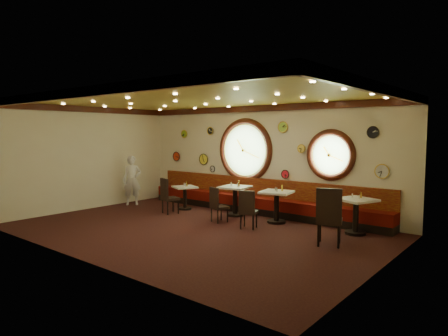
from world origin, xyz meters
TOP-DOWN VIEW (x-y plane):
  - floor at (0.00, 0.00)m, footprint 9.00×6.00m
  - ceiling at (0.00, 0.00)m, footprint 9.00×6.00m
  - wall_back at (0.00, 3.00)m, footprint 9.00×0.02m
  - wall_front at (0.00, -3.00)m, footprint 9.00×0.02m
  - wall_left at (-4.50, 0.00)m, footprint 0.02×6.00m
  - wall_right at (4.50, 0.00)m, footprint 0.02×6.00m
  - molding_back at (0.00, 2.95)m, footprint 9.00×0.10m
  - molding_front at (0.00, -2.95)m, footprint 9.00×0.10m
  - molding_left at (-4.45, 0.00)m, footprint 0.10×6.00m
  - molding_right at (4.45, 0.00)m, footprint 0.10×6.00m
  - banquette_base at (0.00, 2.72)m, footprint 8.00×0.55m
  - banquette_seat at (0.00, 2.72)m, footprint 8.00×0.55m
  - banquette_back at (0.00, 2.94)m, footprint 8.00×0.10m
  - porthole_left_glass at (-0.60, 3.00)m, footprint 1.66×0.02m
  - porthole_left_frame at (-0.60, 2.98)m, footprint 1.98×0.18m
  - porthole_left_ring at (-0.60, 2.95)m, footprint 1.61×0.03m
  - porthole_right_glass at (2.20, 3.00)m, footprint 1.10×0.02m
  - porthole_right_frame at (2.20, 2.98)m, footprint 1.38×0.18m
  - porthole_right_ring at (2.20, 2.95)m, footprint 1.09×0.03m
  - wall_clock_0 at (-1.90, 2.96)m, footprint 0.20×0.03m
  - wall_clock_1 at (-3.20, 2.96)m, footprint 0.26×0.03m
  - wall_clock_2 at (3.30, 2.96)m, footprint 0.28×0.03m
  - wall_clock_3 at (-2.30, 2.96)m, footprint 0.36×0.03m
  - wall_clock_4 at (-3.60, 2.96)m, footprint 0.32×0.03m
  - wall_clock_5 at (0.75, 2.96)m, footprint 0.30×0.03m
  - wall_clock_6 at (-2.00, 2.96)m, footprint 0.24×0.03m
  - wall_clock_7 at (3.55, 2.96)m, footprint 0.34×0.03m
  - wall_clock_8 at (0.85, 2.96)m, footprint 0.24×0.03m
  - wall_clock_9 at (1.35, 2.96)m, footprint 0.22×0.03m
  - table_a at (-2.06, 1.81)m, footprint 0.88×0.88m
  - table_b at (-0.26, 2.03)m, footprint 0.90×0.90m
  - table_c at (1.16, 1.99)m, footprint 0.92×0.92m
  - table_d at (3.24, 2.14)m, footprint 1.00×1.00m
  - chair_a at (-1.98, 1.00)m, footprint 0.55×0.55m
  - chair_b at (-0.11, 1.05)m, footprint 0.50×0.50m
  - chair_c at (0.97, 0.95)m, footprint 0.52×0.52m
  - chair_d at (3.17, 0.80)m, footprint 0.67×0.67m
  - condiment_a_salt at (-2.17, 1.90)m, footprint 0.04×0.04m
  - condiment_b_salt at (-0.39, 2.03)m, footprint 0.04×0.04m
  - condiment_c_salt at (1.10, 2.03)m, footprint 0.03×0.03m
  - condiment_d_salt at (3.10, 2.24)m, footprint 0.04×0.04m
  - condiment_a_pepper at (-1.99, 1.78)m, footprint 0.04×0.04m
  - condiment_b_pepper at (-0.17, 2.04)m, footprint 0.04×0.04m
  - condiment_c_pepper at (1.21, 1.91)m, footprint 0.04×0.04m
  - condiment_d_pepper at (3.30, 2.15)m, footprint 0.03×0.03m
  - condiment_a_bottle at (-2.01, 1.86)m, footprint 0.05×0.05m
  - condiment_b_bottle at (-0.16, 2.09)m, footprint 0.05×0.05m
  - condiment_c_bottle at (1.27, 2.08)m, footprint 0.05×0.05m
  - condiment_d_bottle at (3.29, 2.29)m, footprint 0.04×0.04m
  - waiter at (-4.00, 1.30)m, footprint 0.69×0.71m

SIDE VIEW (x-z plane):
  - floor at x=0.00m, z-range 0.00..0.00m
  - banquette_base at x=0.00m, z-range 0.00..0.20m
  - banquette_seat at x=0.00m, z-range 0.20..0.50m
  - table_a at x=-2.06m, z-range 0.10..0.82m
  - table_d at x=3.24m, z-range 0.11..0.96m
  - table_c at x=1.16m, z-range 0.11..0.96m
  - chair_b at x=-0.11m, z-range 0.25..0.83m
  - table_b at x=-0.26m, z-range 0.11..0.97m
  - chair_c at x=0.97m, z-range 0.26..0.86m
  - chair_a at x=-1.98m, z-range 0.28..0.93m
  - chair_d at x=3.17m, z-range 0.33..1.10m
  - banquette_back at x=0.00m, z-range 0.48..1.02m
  - condiment_a_salt at x=-2.17m, z-range 0.73..0.83m
  - condiment_a_pepper at x=-1.99m, z-range 0.73..0.83m
  - condiment_a_bottle at x=-2.01m, z-range 0.73..0.89m
  - waiter at x=-4.00m, z-range 0.00..1.64m
  - condiment_d_pepper at x=3.30m, z-range 0.85..0.94m
  - condiment_c_salt at x=1.10m, z-range 0.85..0.95m
  - condiment_d_salt at x=3.10m, z-range 0.85..0.95m
  - condiment_c_pepper at x=1.21m, z-range 0.85..0.96m
  - condiment_b_pepper at x=-0.17m, z-range 0.86..0.96m
  - condiment_b_salt at x=-0.39m, z-range 0.86..0.97m
  - condiment_d_bottle at x=3.29m, z-range 0.85..0.99m
  - condiment_c_bottle at x=1.27m, z-range 0.85..1.02m
  - condiment_b_bottle at x=-0.16m, z-range 0.86..1.02m
  - wall_clock_0 at x=-1.90m, z-range 1.10..1.30m
  - wall_clock_8 at x=0.85m, z-range 1.08..1.32m
  - wall_clock_7 at x=3.55m, z-range 1.28..1.62m
  - wall_clock_3 at x=-2.30m, z-range 1.32..1.68m
  - wall_clock_4 at x=-3.60m, z-range 1.39..1.71m
  - wall_back at x=0.00m, z-range 0.00..3.20m
  - wall_front at x=0.00m, z-range 0.00..3.20m
  - wall_left at x=-4.50m, z-range 0.00..3.20m
  - wall_right at x=4.50m, z-range 0.00..3.20m
  - porthole_right_ring at x=2.20m, z-range 1.26..2.34m
  - porthole_right_glass at x=2.20m, z-range 1.25..2.35m
  - porthole_right_frame at x=2.20m, z-range 1.11..2.49m
  - porthole_left_glass at x=-0.60m, z-range 1.02..2.68m
  - porthole_left_frame at x=-0.60m, z-range 0.86..2.84m
  - porthole_left_ring at x=-0.60m, z-range 1.04..2.66m
  - wall_clock_9 at x=1.35m, z-range 1.84..2.06m
  - wall_clock_1 at x=-3.20m, z-range 2.22..2.48m
  - wall_clock_2 at x=3.30m, z-range 2.26..2.54m
  - wall_clock_6 at x=-2.00m, z-range 2.33..2.57m
  - wall_clock_5 at x=0.75m, z-range 2.40..2.70m
  - molding_back at x=0.00m, z-range 3.02..3.20m
  - molding_front at x=0.00m, z-range 3.02..3.20m
  - molding_left at x=-4.45m, z-range 3.02..3.20m
  - molding_right at x=4.45m, z-range 3.02..3.20m
  - ceiling at x=0.00m, z-range 3.19..3.21m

